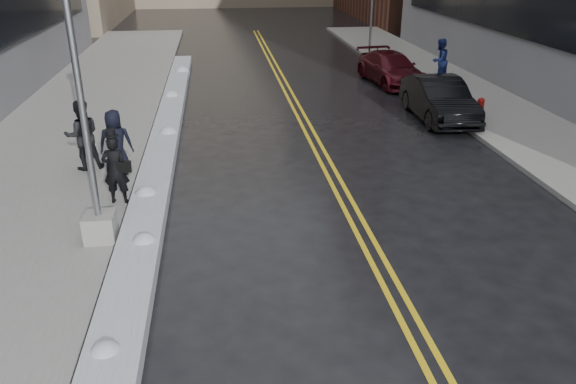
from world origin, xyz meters
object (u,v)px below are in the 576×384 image
object	(u,v)px
pedestrian_fedora	(116,170)
pedestrian_east	(440,61)
car_black	(439,99)
lamppost	(86,135)
car_maroon	(391,68)
pedestrian_c	(116,143)
pedestrian_b	(83,135)
fire_hydrant	(481,106)

from	to	relation	value
pedestrian_fedora	pedestrian_east	size ratio (longest dim) A/B	0.87
car_black	pedestrian_east	bearing A→B (deg)	70.29
pedestrian_fedora	car_black	bearing A→B (deg)	-144.41
lamppost	car_black	world-z (taller)	lamppost
pedestrian_east	car_maroon	size ratio (longest dim) A/B	0.40
pedestrian_fedora	pedestrian_c	xyz separation A→B (m)	(-0.27, 1.92, 0.06)
pedestrian_c	car_black	bearing A→B (deg)	-161.40
pedestrian_fedora	car_black	size ratio (longest dim) A/B	0.36
pedestrian_c	car_maroon	world-z (taller)	pedestrian_c
car_black	pedestrian_c	bearing A→B (deg)	-156.47
pedestrian_east	car_maroon	xyz separation A→B (m)	(-2.10, 0.63, -0.43)
car_black	car_maroon	xyz separation A→B (m)	(0.00, 6.09, -0.07)
pedestrian_east	lamppost	bearing A→B (deg)	11.64
pedestrian_b	car_maroon	world-z (taller)	pedestrian_b
lamppost	pedestrian_b	world-z (taller)	lamppost
pedestrian_c	lamppost	bearing A→B (deg)	88.93
lamppost	car_maroon	world-z (taller)	lamppost
lamppost	pedestrian_b	xyz separation A→B (m)	(-1.15, 4.41, -1.39)
lamppost	fire_hydrant	size ratio (longest dim) A/B	10.45
pedestrian_c	fire_hydrant	bearing A→B (deg)	-165.24
pedestrian_fedora	car_maroon	xyz separation A→B (m)	(10.70, 12.50, -0.30)
pedestrian_fedora	fire_hydrant	bearing A→B (deg)	-148.87
pedestrian_fedora	car_black	xyz separation A→B (m)	(10.70, 6.40, -0.23)
pedestrian_b	pedestrian_c	size ratio (longest dim) A/B	1.08
pedestrian_fedora	car_maroon	distance (m)	16.46
lamppost	fire_hydrant	bearing A→B (deg)	33.04
fire_hydrant	pedestrian_fedora	bearing A→B (deg)	-153.57
fire_hydrant	pedestrian_fedora	world-z (taller)	pedestrian_fedora
car_black	car_maroon	distance (m)	6.09
fire_hydrant	car_maroon	bearing A→B (deg)	103.13
pedestrian_b	car_maroon	distance (m)	15.60
pedestrian_c	car_black	size ratio (longest dim) A/B	0.39
pedestrian_fedora	lamppost	bearing A→B (deg)	91.73
pedestrian_fedora	pedestrian_c	world-z (taller)	pedestrian_c
fire_hydrant	car_black	distance (m)	1.56
lamppost	car_black	bearing A→B (deg)	37.67
pedestrian_fedora	car_black	distance (m)	12.47
pedestrian_b	pedestrian_east	distance (m)	16.90
pedestrian_c	pedestrian_east	bearing A→B (deg)	-146.37
car_black	car_maroon	bearing A→B (deg)	91.29
pedestrian_c	car_maroon	distance (m)	15.25
pedestrian_fedora	pedestrian_east	bearing A→B (deg)	-132.47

